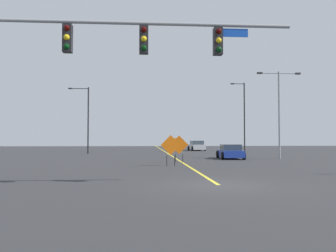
# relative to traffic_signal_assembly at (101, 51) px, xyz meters

# --- Properties ---
(ground) EXTENTS (131.65, 131.65, 0.00)m
(ground) POSITION_rel_traffic_signal_assembly_xyz_m (4.46, 0.02, -5.07)
(ground) COLOR #2D2D30
(road_centre_stripe) EXTENTS (0.16, 73.14, 0.01)m
(road_centre_stripe) POSITION_rel_traffic_signal_assembly_xyz_m (4.46, 36.59, -5.06)
(road_centre_stripe) COLOR yellow
(road_centre_stripe) RESTS_ON ground
(traffic_signal_assembly) EXTENTS (11.52, 0.44, 6.82)m
(traffic_signal_assembly) POSITION_rel_traffic_signal_assembly_xyz_m (0.00, 0.00, 0.00)
(traffic_signal_assembly) COLOR gray
(traffic_signal_assembly) RESTS_ON ground
(street_lamp_far_left) EXTENTS (2.38, 0.24, 7.70)m
(street_lamp_far_left) POSITION_rel_traffic_signal_assembly_xyz_m (-4.98, 27.66, -0.76)
(street_lamp_far_left) COLOR black
(street_lamp_far_left) RESTS_ON ground
(street_lamp_mid_left) EXTENTS (1.85, 0.24, 8.91)m
(street_lamp_mid_left) POSITION_rel_traffic_signal_assembly_xyz_m (14.39, 30.44, -0.19)
(street_lamp_mid_left) COLOR black
(street_lamp_mid_left) RESTS_ON ground
(street_lamp_near_right) EXTENTS (3.86, 0.24, 7.60)m
(street_lamp_near_right) POSITION_rel_traffic_signal_assembly_xyz_m (13.39, 16.25, -0.51)
(street_lamp_near_right) COLOR gray
(street_lamp_near_right) RESTS_ON ground
(construction_sign_right_lane) EXTENTS (1.38, 0.10, 1.99)m
(construction_sign_right_lane) POSITION_rel_traffic_signal_assembly_xyz_m (4.25, 12.54, -3.84)
(construction_sign_right_lane) COLOR orange
(construction_sign_right_lane) RESTS_ON ground
(construction_sign_median_far) EXTENTS (1.26, 0.20, 1.87)m
(construction_sign_median_far) POSITION_rel_traffic_signal_assembly_xyz_m (5.85, 32.77, -3.91)
(construction_sign_median_far) COLOR orange
(construction_sign_median_far) RESTS_ON ground
(construction_sign_right_shoulder) EXTENTS (1.30, 0.05, 1.99)m
(construction_sign_right_shoulder) POSITION_rel_traffic_signal_assembly_xyz_m (3.37, 9.30, -3.82)
(construction_sign_right_shoulder) COLOR orange
(construction_sign_right_shoulder) RESTS_ON ground
(car_blue_far) EXTENTS (2.14, 3.95, 1.25)m
(car_blue_far) POSITION_rel_traffic_signal_assembly_xyz_m (9.15, 16.66, -4.49)
(car_blue_far) COLOR #1E389E
(car_blue_far) RESTS_ON ground
(car_silver_distant) EXTENTS (2.17, 4.62, 1.43)m
(car_silver_distant) POSITION_rel_traffic_signal_assembly_xyz_m (9.34, 37.03, -4.40)
(car_silver_distant) COLOR #B7BABF
(car_silver_distant) RESTS_ON ground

